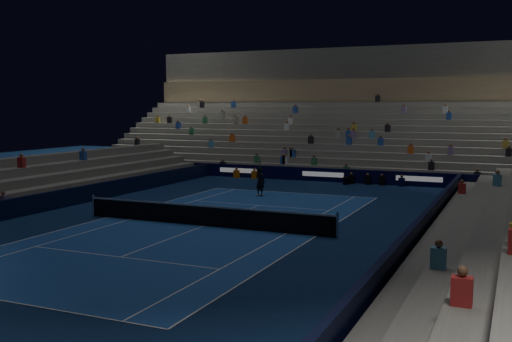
{
  "coord_description": "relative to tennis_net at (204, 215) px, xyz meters",
  "views": [
    {
      "loc": [
        13.28,
        -24.14,
        5.5
      ],
      "look_at": [
        0.0,
        6.0,
        2.0
      ],
      "focal_mm": 41.97,
      "sensor_mm": 36.0,
      "label": 1
    }
  ],
  "objects": [
    {
      "name": "ground",
      "position": [
        0.0,
        0.0,
        -0.5
      ],
      "size": [
        90.0,
        90.0,
        0.0
      ],
      "primitive_type": "plane",
      "color": "#0B1F45",
      "rests_on": "ground"
    },
    {
      "name": "court_surface",
      "position": [
        0.0,
        0.0,
        -0.5
      ],
      "size": [
        10.97,
        23.77,
        0.01
      ],
      "primitive_type": "cube",
      "color": "#1A4593",
      "rests_on": "ground"
    },
    {
      "name": "sponsor_barrier_far",
      "position": [
        0.0,
        18.5,
        -0.0
      ],
      "size": [
        44.0,
        0.25,
        1.0
      ],
      "primitive_type": "cube",
      "color": "black",
      "rests_on": "ground"
    },
    {
      "name": "sponsor_barrier_east",
      "position": [
        9.7,
        0.0,
        -0.0
      ],
      "size": [
        0.25,
        37.0,
        1.0
      ],
      "primitive_type": "cube",
      "color": "black",
      "rests_on": "ground"
    },
    {
      "name": "sponsor_barrier_west",
      "position": [
        -9.7,
        0.0,
        -0.0
      ],
      "size": [
        0.25,
        37.0,
        1.0
      ],
      "primitive_type": "cube",
      "color": "black",
      "rests_on": "ground"
    },
    {
      "name": "grandstand_main",
      "position": [
        0.0,
        27.9,
        2.87
      ],
      "size": [
        44.0,
        15.2,
        11.2
      ],
      "color": "slate",
      "rests_on": "ground"
    },
    {
      "name": "grandstand_east",
      "position": [
        13.17,
        0.0,
        0.41
      ],
      "size": [
        5.0,
        37.0,
        2.5
      ],
      "color": "#61615C",
      "rests_on": "ground"
    },
    {
      "name": "tennis_net",
      "position": [
        0.0,
        0.0,
        0.0
      ],
      "size": [
        12.9,
        0.1,
        1.1
      ],
      "color": "#B2B2B7",
      "rests_on": "ground"
    },
    {
      "name": "tennis_player",
      "position": [
        -1.38,
        9.77,
        0.42
      ],
      "size": [
        0.78,
        0.63,
        1.86
      ],
      "primitive_type": "imported",
      "rotation": [
        0.0,
        0.0,
        2.83
      ],
      "color": "black",
      "rests_on": "ground"
    },
    {
      "name": "broadcast_camera",
      "position": [
        2.02,
        17.47,
        -0.22
      ],
      "size": [
        0.47,
        0.88,
        0.54
      ],
      "color": "black",
      "rests_on": "ground"
    }
  ]
}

